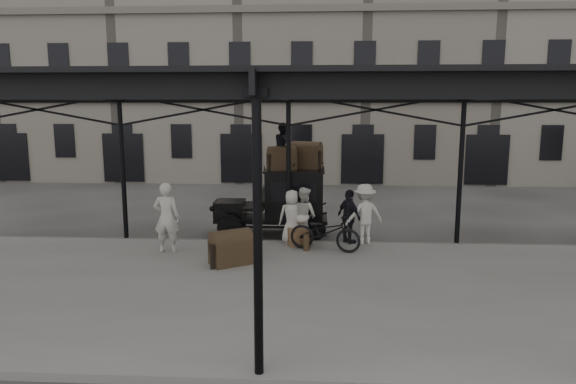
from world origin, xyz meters
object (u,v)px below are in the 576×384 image
at_px(bicycle, 325,232).
at_px(steamer_trunk_platform, 231,250).
at_px(porter_left, 167,218).
at_px(porter_official, 349,217).
at_px(taxi, 285,199).
at_px(steamer_trunk_roof_near, 282,160).

xyz_separation_m(bicycle, steamer_trunk_platform, (-2.42, -1.39, -0.16)).
height_order(porter_left, porter_official, porter_left).
height_order(porter_left, bicycle, porter_left).
xyz_separation_m(taxi, porter_official, (1.99, -1.39, -0.25)).
height_order(porter_official, bicycle, porter_official).
distance_m(porter_official, steamer_trunk_roof_near, 2.82).
distance_m(porter_left, bicycle, 4.40).
relative_size(bicycle, steamer_trunk_platform, 1.98).
bearing_deg(bicycle, taxi, 45.70).
bearing_deg(steamer_trunk_platform, taxi, 39.56).
distance_m(taxi, steamer_trunk_roof_near, 1.31).
distance_m(bicycle, steamer_trunk_roof_near, 3.00).
bearing_deg(porter_official, steamer_trunk_platform, 88.66).
bearing_deg(porter_official, taxi, 18.27).
distance_m(porter_left, porter_official, 5.23).
bearing_deg(bicycle, steamer_trunk_platform, 135.98).
bearing_deg(steamer_trunk_roof_near, porter_official, -51.88).
relative_size(bicycle, steamer_trunk_roof_near, 2.40).
relative_size(taxi, porter_official, 2.27).
height_order(porter_left, steamer_trunk_roof_near, steamer_trunk_roof_near).
xyz_separation_m(porter_left, steamer_trunk_platform, (1.94, -0.98, -0.60)).
bearing_deg(steamer_trunk_roof_near, bicycle, -78.63).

